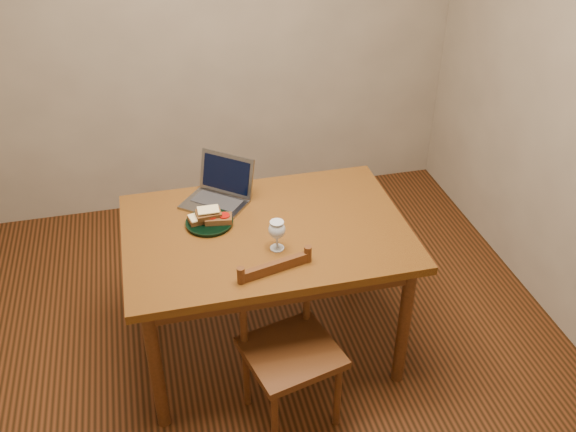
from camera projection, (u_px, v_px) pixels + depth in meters
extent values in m
cube|color=black|center=(264.00, 359.00, 3.29)|extent=(3.20, 3.20, 0.02)
cube|color=gray|center=(204.00, 12.00, 3.85)|extent=(3.20, 0.02, 2.60)
cube|color=#49230C|center=(266.00, 232.00, 2.96)|extent=(1.30, 0.90, 0.04)
cylinder|color=#3D210C|center=(156.00, 369.00, 2.76)|extent=(0.06, 0.06, 0.70)
cylinder|color=#3D210C|center=(404.00, 325.00, 2.98)|extent=(0.06, 0.06, 0.70)
cylinder|color=#3D210C|center=(146.00, 265.00, 3.35)|extent=(0.06, 0.06, 0.70)
cylinder|color=#3D210C|center=(353.00, 235.00, 3.58)|extent=(0.06, 0.06, 0.70)
cube|color=#3D210C|center=(291.00, 353.00, 2.78)|extent=(0.46, 0.45, 0.04)
cube|color=#3D210C|center=(275.00, 273.00, 2.69)|extent=(0.31, 0.10, 0.11)
cylinder|color=black|center=(209.00, 223.00, 2.97)|extent=(0.22, 0.22, 0.02)
cube|color=slate|center=(214.00, 205.00, 3.11)|extent=(0.35, 0.34, 0.01)
cube|color=slate|center=(227.00, 174.00, 3.15)|extent=(0.26, 0.23, 0.20)
cube|color=black|center=(227.00, 174.00, 3.15)|extent=(0.23, 0.20, 0.16)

